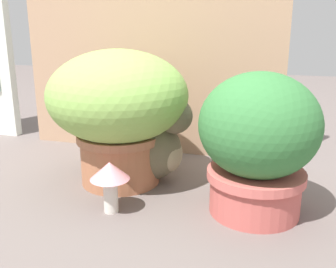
{
  "coord_description": "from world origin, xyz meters",
  "views": [
    {
      "loc": [
        0.46,
        -0.96,
        0.51
      ],
      "look_at": [
        0.15,
        0.13,
        0.18
      ],
      "focal_mm": 41.97,
      "sensor_mm": 36.0,
      "label": 1
    }
  ],
  "objects_px": {
    "cat": "(148,145)",
    "mushroom_ornament_pink": "(110,176)",
    "leafy_planter": "(258,141)",
    "grass_planter": "(118,107)"
  },
  "relations": [
    {
      "from": "cat",
      "to": "mushroom_ornament_pink",
      "type": "bearing_deg",
      "value": -95.74
    },
    {
      "from": "cat",
      "to": "leafy_planter",
      "type": "bearing_deg",
      "value": -20.15
    },
    {
      "from": "grass_planter",
      "to": "leafy_planter",
      "type": "bearing_deg",
      "value": -12.34
    },
    {
      "from": "grass_planter",
      "to": "leafy_planter",
      "type": "relative_size",
      "value": 1.13
    },
    {
      "from": "leafy_planter",
      "to": "grass_planter",
      "type": "bearing_deg",
      "value": 167.66
    },
    {
      "from": "leafy_planter",
      "to": "mushroom_ornament_pink",
      "type": "xyz_separation_m",
      "value": [
        -0.38,
        -0.11,
        -0.1
      ]
    },
    {
      "from": "grass_planter",
      "to": "cat",
      "type": "distance_m",
      "value": 0.16
    },
    {
      "from": "grass_planter",
      "to": "cat",
      "type": "bearing_deg",
      "value": 22.57
    },
    {
      "from": "mushroom_ornament_pink",
      "to": "grass_planter",
      "type": "bearing_deg",
      "value": 105.82
    },
    {
      "from": "leafy_planter",
      "to": "mushroom_ornament_pink",
      "type": "relative_size",
      "value": 2.66
    }
  ]
}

